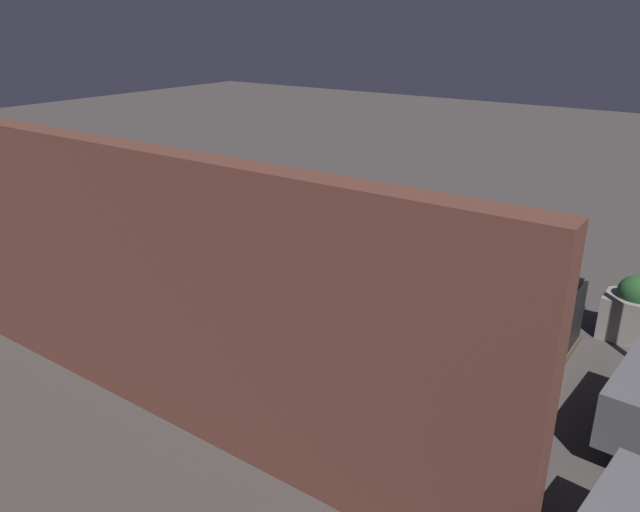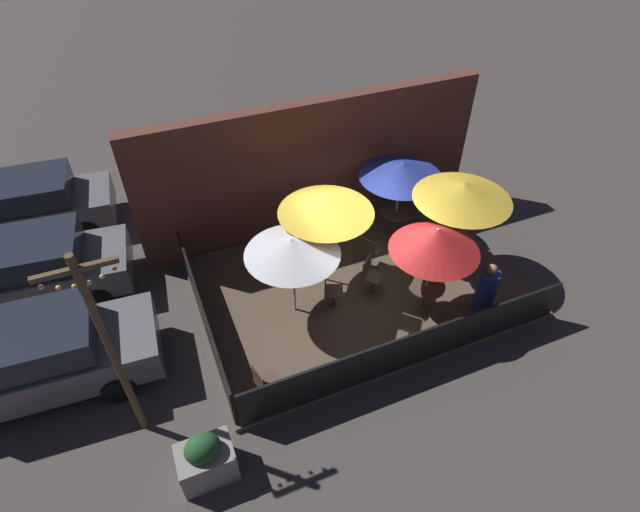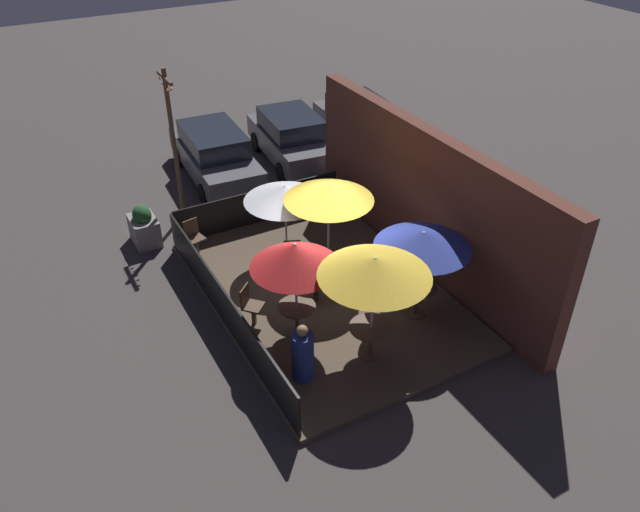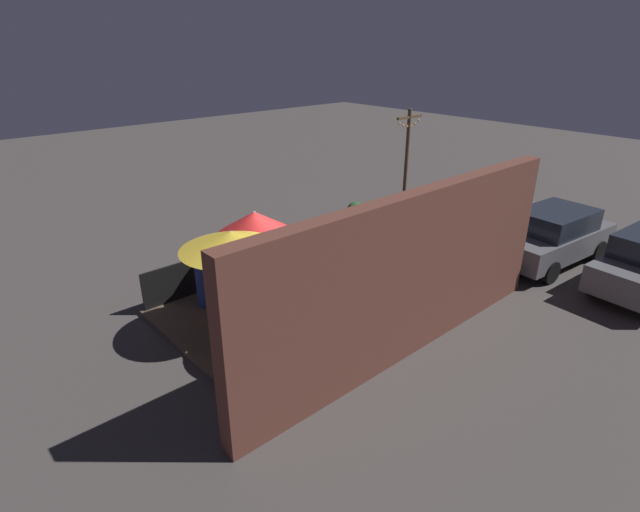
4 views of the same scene
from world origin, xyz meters
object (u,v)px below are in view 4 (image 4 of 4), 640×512
at_px(patio_chair_0, 266,261).
at_px(patio_chair_1, 318,295).
at_px(dining_table_2, 258,276).
at_px(patron_0, 205,284).
at_px(patio_umbrella_4, 354,217).
at_px(patio_chair_2, 336,267).
at_px(patio_chair_4, 308,281).
at_px(dining_table_1, 303,325).
at_px(patio_chair_3, 346,231).
at_px(patio_umbrella_3, 364,215).
at_px(parked_car_0, 474,214).
at_px(parked_car_1, 552,235).
at_px(dining_table_0, 236,307).
at_px(patio_umbrella_1, 302,266).
at_px(light_post, 406,169).
at_px(planter_box, 355,219).
at_px(patio_umbrella_2, 255,223).
at_px(patio_umbrella_0, 230,240).

relative_size(patio_chair_0, patio_chair_1, 0.99).
bearing_deg(dining_table_2, patron_0, -22.05).
bearing_deg(patio_umbrella_4, patio_chair_2, -105.63).
distance_m(patio_umbrella_4, patio_chair_0, 3.03).
distance_m(patio_chair_2, patio_chair_4, 1.02).
xyz_separation_m(dining_table_1, patio_chair_1, (-1.20, -0.90, -0.07)).
bearing_deg(patio_chair_3, patio_umbrella_4, 35.66).
distance_m(patio_umbrella_3, parked_car_0, 5.26).
height_order(patio_chair_1, parked_car_0, parked_car_0).
bearing_deg(parked_car_1, patio_chair_1, -10.51).
xyz_separation_m(dining_table_0, patio_chair_4, (-2.14, -0.05, -0.07)).
distance_m(patio_umbrella_1, patio_umbrella_3, 3.64).
relative_size(patio_umbrella_3, dining_table_1, 2.42).
bearing_deg(dining_table_1, patio_chair_3, -143.34).
bearing_deg(patio_chair_0, light_post, 134.07).
bearing_deg(parked_car_1, patio_umbrella_3, -22.14).
bearing_deg(patron_0, dining_table_0, 66.68).
bearing_deg(patio_umbrella_1, patio_chair_3, -143.34).
distance_m(dining_table_2, patio_chair_0, 1.05).
xyz_separation_m(patio_umbrella_1, patio_chair_2, (-2.55, -1.71, -1.42)).
relative_size(dining_table_1, planter_box, 0.76).
xyz_separation_m(dining_table_1, parked_car_0, (-8.46, -1.39, 0.14)).
bearing_deg(dining_table_0, patio_chair_1, 159.61).
bearing_deg(light_post, planter_box, -55.60).
distance_m(patio_chair_0, parked_car_0, 7.26).
distance_m(patio_chair_0, patio_chair_3, 3.14).
bearing_deg(patio_umbrella_1, dining_table_2, -105.07).
relative_size(patio_umbrella_1, parked_car_0, 0.46).
distance_m(dining_table_1, parked_car_0, 8.57).
bearing_deg(patio_umbrella_3, patio_umbrella_2, -21.93).
distance_m(patio_chair_2, patio_chair_3, 2.66).
relative_size(patio_umbrella_0, dining_table_0, 2.69).
height_order(patio_umbrella_4, patio_chair_4, patio_umbrella_4).
bearing_deg(patio_umbrella_4, dining_table_1, 20.91).
distance_m(patio_umbrella_1, parked_car_0, 8.66).
bearing_deg(patio_chair_4, patio_umbrella_2, 0.00).
relative_size(patio_chair_3, planter_box, 0.86).
height_order(dining_table_1, patio_chair_4, patio_chair_4).
height_order(patio_umbrella_4, patio_chair_2, patio_umbrella_4).
distance_m(patio_chair_1, patio_chair_4, 0.79).
distance_m(patio_chair_0, patio_chair_4, 1.66).
height_order(dining_table_0, patio_chair_4, patio_chair_4).
distance_m(patio_umbrella_1, patron_0, 3.38).
distance_m(patio_umbrella_2, patio_chair_1, 2.27).
xyz_separation_m(patio_umbrella_2, parked_car_0, (-7.77, 1.17, -1.24)).
distance_m(patio_umbrella_2, parked_car_1, 8.72).
bearing_deg(dining_table_1, patio_chair_0, -113.94).
bearing_deg(patio_chair_4, patron_0, 13.15).
bearing_deg(patio_umbrella_0, dining_table_2, -142.53).
height_order(patio_umbrella_0, dining_table_0, patio_umbrella_0).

